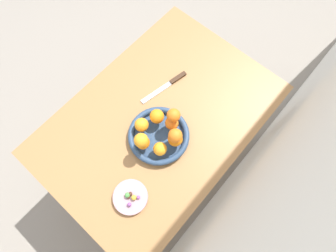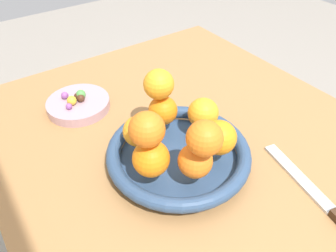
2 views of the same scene
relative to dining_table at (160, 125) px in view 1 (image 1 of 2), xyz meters
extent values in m
plane|color=gray|center=(0.00, 0.00, -0.65)|extent=(6.00, 6.00, 0.00)
cube|color=silver|center=(0.00, 0.48, 0.60)|extent=(4.00, 0.05, 2.50)
cube|color=#9E7042|center=(0.00, 0.00, 0.07)|extent=(1.10, 0.76, 0.04)
cylinder|color=#9E7042|center=(-0.49, -0.32, -0.30)|extent=(0.05, 0.05, 0.70)
cylinder|color=#9E7042|center=(0.49, -0.32, -0.30)|extent=(0.05, 0.05, 0.70)
cylinder|color=#9E7042|center=(-0.49, 0.32, -0.30)|extent=(0.05, 0.05, 0.70)
cylinder|color=#9E7042|center=(0.49, 0.32, -0.30)|extent=(0.05, 0.05, 0.70)
cylinder|color=navy|center=(0.07, 0.06, 0.10)|extent=(0.23, 0.23, 0.01)
torus|color=navy|center=(0.07, 0.06, 0.12)|extent=(0.27, 0.27, 0.03)
cylinder|color=#B28C99|center=(0.34, 0.15, 0.10)|extent=(0.14, 0.14, 0.02)
sphere|color=orange|center=(0.09, -0.02, 0.16)|extent=(0.06, 0.06, 0.06)
sphere|color=orange|center=(0.14, 0.04, 0.16)|extent=(0.06, 0.06, 0.06)
sphere|color=orange|center=(0.12, 0.11, 0.16)|extent=(0.06, 0.06, 0.06)
sphere|color=orange|center=(0.04, 0.13, 0.16)|extent=(0.06, 0.06, 0.06)
sphere|color=orange|center=(0.00, 0.08, 0.16)|extent=(0.06, 0.06, 0.06)
sphere|color=orange|center=(0.02, 0.01, 0.16)|extent=(0.06, 0.06, 0.06)
sphere|color=orange|center=(0.15, 0.05, 0.22)|extent=(0.06, 0.06, 0.06)
sphere|color=orange|center=(0.05, 0.14, 0.22)|extent=(0.06, 0.06, 0.06)
sphere|color=orange|center=(-0.01, 0.07, 0.22)|extent=(0.06, 0.06, 0.06)
sphere|color=#8C4C99|center=(0.32, 0.18, 0.12)|extent=(0.01, 0.01, 0.01)
sphere|color=#8C4C99|center=(0.36, 0.17, 0.12)|extent=(0.02, 0.02, 0.02)
sphere|color=#4C9947|center=(0.34, 0.14, 0.12)|extent=(0.02, 0.02, 0.02)
sphere|color=#472819|center=(0.33, 0.14, 0.12)|extent=(0.02, 0.02, 0.02)
sphere|color=#472819|center=(0.34, 0.14, 0.12)|extent=(0.02, 0.02, 0.02)
sphere|color=gold|center=(0.33, 0.16, 0.12)|extent=(0.02, 0.02, 0.02)
cube|color=#3F2819|center=(-0.22, -0.07, 0.10)|extent=(0.09, 0.04, 0.01)
cube|color=silver|center=(-0.09, -0.10, 0.09)|extent=(0.17, 0.06, 0.01)
camera|label=1|loc=(0.31, 0.33, 1.21)|focal=28.00mm
camera|label=2|loc=(-0.28, 0.33, 0.55)|focal=35.00mm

